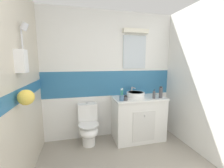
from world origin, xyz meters
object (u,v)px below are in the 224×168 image
toothbrush_cup (122,98)px  toilet (88,126)px  soap_dispenser (154,95)px  shampoo_bottle_tall (161,92)px  sink_basin (136,94)px  hair_gel_jar (125,98)px

toothbrush_cup → toilet: bearing=161.7°
soap_dispenser → shampoo_bottle_tall: 0.15m
sink_basin → shampoo_bottle_tall: 0.48m
toilet → hair_gel_jar: (0.66, -0.18, 0.54)m
shampoo_bottle_tall → soap_dispenser: bearing=-175.2°
toothbrush_cup → shampoo_bottle_tall: 0.79m
sink_basin → shampoo_bottle_tall: size_ratio=1.75×
hair_gel_jar → toothbrush_cup: bearing=-171.0°
sink_basin → toothbrush_cup: bearing=-151.4°
sink_basin → toothbrush_cup: size_ratio=1.72×
toilet → toothbrush_cup: bearing=-18.3°
sink_basin → hair_gel_jar: sink_basin is taller
sink_basin → toothbrush_cup: (-0.35, -0.19, 0.00)m
soap_dispenser → hair_gel_jar: bearing=179.0°
toothbrush_cup → soap_dispenser: 0.64m
toothbrush_cup → soap_dispenser: bearing=0.2°
toilet → shampoo_bottle_tall: 1.50m
toothbrush_cup → shampoo_bottle_tall: toothbrush_cup is taller
sink_basin → hair_gel_jar: size_ratio=4.44×
toilet → shampoo_bottle_tall: shampoo_bottle_tall is taller
toothbrush_cup → hair_gel_jar: toothbrush_cup is taller
toothbrush_cup → hair_gel_jar: size_ratio=2.57×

